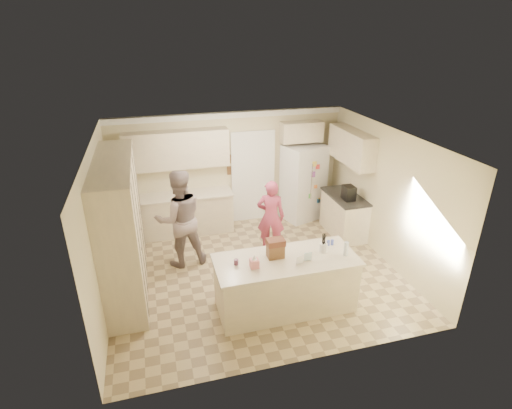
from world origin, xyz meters
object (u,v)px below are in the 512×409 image
object	(u,v)px
dollhouse_body	(275,251)
teen_girl	(271,217)
teen_boy	(180,219)
island_base	(285,284)
tissue_box	(254,263)
refrigerator	(303,182)
coffee_maker	(349,193)
utensil_crock	(323,248)

from	to	relation	value
dollhouse_body	teen_girl	world-z (taller)	teen_girl
dollhouse_body	teen_boy	bearing A→B (deg)	128.12
teen_boy	island_base	bearing A→B (deg)	121.75
tissue_box	teen_girl	distance (m)	2.12
tissue_box	dollhouse_body	distance (m)	0.45
teen_girl	dollhouse_body	bearing A→B (deg)	96.81
tissue_box	refrigerator	bearing A→B (deg)	57.44
coffee_maker	island_base	distance (m)	2.87
island_base	dollhouse_body	distance (m)	0.62
utensil_crock	teen_girl	distance (m)	1.82
coffee_maker	dollhouse_body	xyz separation A→B (m)	(-2.20, -1.80, -0.03)
island_base	teen_boy	world-z (taller)	teen_boy
island_base	tissue_box	distance (m)	0.79
teen_girl	island_base	bearing A→B (deg)	102.10
dollhouse_body	teen_boy	xyz separation A→B (m)	(-1.34, 1.71, -0.07)
teen_girl	utensil_crock	bearing A→B (deg)	122.57
refrigerator	teen_girl	bearing A→B (deg)	-150.78
island_base	teen_girl	bearing A→B (deg)	80.32
refrigerator	tissue_box	distance (m)	3.85
coffee_maker	tissue_box	distance (m)	3.28
tissue_box	coffee_maker	bearing A→B (deg)	37.57
island_base	utensil_crock	size ratio (longest dim) A/B	14.67
dollhouse_body	teen_boy	world-z (taller)	teen_boy
refrigerator	tissue_box	size ratio (longest dim) A/B	12.86
teen_boy	teen_girl	xyz separation A→B (m)	(1.80, 0.02, -0.19)
refrigerator	island_base	world-z (taller)	refrigerator
coffee_maker	teen_girl	distance (m)	1.77
tissue_box	island_base	bearing A→B (deg)	10.30
utensil_crock	coffee_maker	bearing A→B (deg)	52.88
tissue_box	teen_girl	size ratio (longest dim) A/B	0.09
coffee_maker	teen_girl	bearing A→B (deg)	-177.57
refrigerator	island_base	distance (m)	3.52
refrigerator	dollhouse_body	size ratio (longest dim) A/B	6.92
coffee_maker	dollhouse_body	world-z (taller)	coffee_maker
dollhouse_body	teen_girl	size ratio (longest dim) A/B	0.17
tissue_box	dollhouse_body	world-z (taller)	dollhouse_body
island_base	utensil_crock	xyz separation A→B (m)	(0.65, 0.05, 0.56)
island_base	teen_boy	distance (m)	2.40
island_base	teen_girl	distance (m)	1.88
refrigerator	utensil_crock	distance (m)	3.21
island_base	utensil_crock	distance (m)	0.86
tissue_box	utensil_crock	bearing A→B (deg)	7.13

